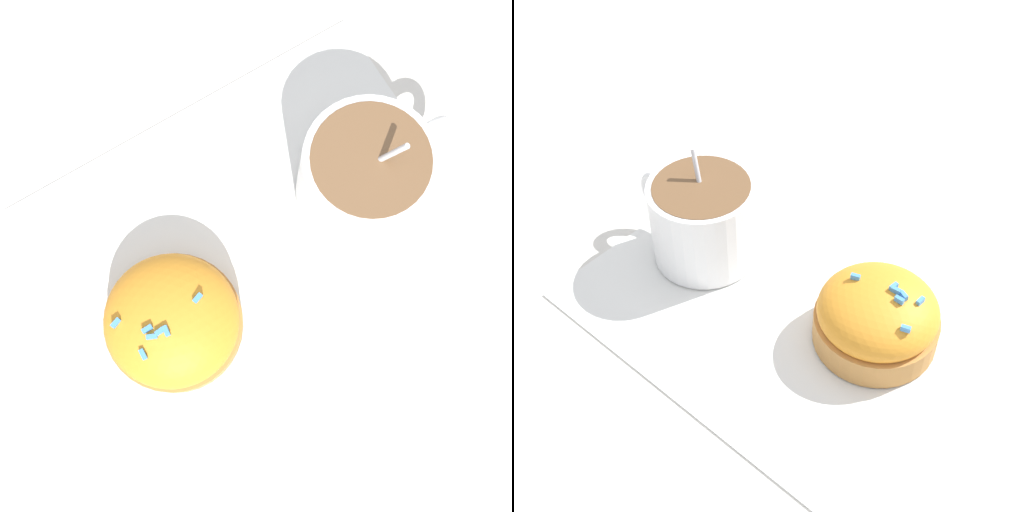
% 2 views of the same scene
% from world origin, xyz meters
% --- Properties ---
extents(ground_plane, '(3.00, 3.00, 0.00)m').
position_xyz_m(ground_plane, '(0.00, 0.00, 0.00)').
color(ground_plane, silver).
extents(paper_napkin, '(0.31, 0.29, 0.00)m').
position_xyz_m(paper_napkin, '(0.00, 0.00, 0.00)').
color(paper_napkin, white).
rests_on(paper_napkin, ground_plane).
extents(coffee_cup, '(0.12, 0.09, 0.10)m').
position_xyz_m(coffee_cup, '(0.08, 0.01, 0.04)').
color(coffee_cup, white).
rests_on(coffee_cup, paper_napkin).
extents(frosted_pastry, '(0.10, 0.10, 0.06)m').
position_xyz_m(frosted_pastry, '(-0.08, 0.00, 0.03)').
color(frosted_pastry, '#C18442').
rests_on(frosted_pastry, paper_napkin).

